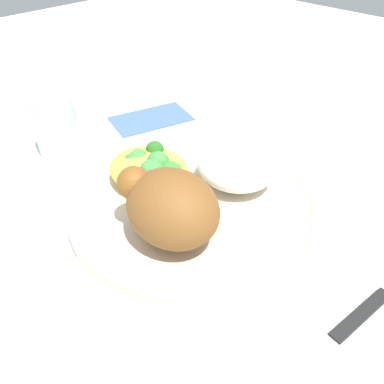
{
  "coord_description": "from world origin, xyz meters",
  "views": [
    {
      "loc": [
        -0.26,
        0.26,
        0.31
      ],
      "look_at": [
        0.0,
        0.0,
        0.02
      ],
      "focal_mm": 37.03,
      "sensor_mm": 36.0,
      "label": 1
    }
  ],
  "objects": [
    {
      "name": "knife",
      "position": [
        -0.21,
        0.04,
        0.0
      ],
      "size": [
        0.04,
        0.19,
        0.01
      ],
      "color": "black",
      "rests_on": "ground_plane"
    },
    {
      "name": "roasted_chicken",
      "position": [
        -0.03,
        0.06,
        0.05
      ],
      "size": [
        0.11,
        0.09,
        0.08
      ],
      "color": "brown",
      "rests_on": "plate"
    },
    {
      "name": "ground_plane",
      "position": [
        0.0,
        0.0,
        0.0
      ],
      "size": [
        2.0,
        2.0,
        0.0
      ],
      "primitive_type": "plane",
      "color": "silver"
    },
    {
      "name": "mac_cheese_with_broccoli",
      "position": [
        0.06,
        0.01,
        0.03
      ],
      "size": [
        0.11,
        0.09,
        0.04
      ],
      "color": "#E0C346",
      "rests_on": "plate"
    },
    {
      "name": "rice_pile",
      "position": [
        -0.01,
        -0.06,
        0.04
      ],
      "size": [
        0.1,
        0.09,
        0.04
      ],
      "primitive_type": "ellipsoid",
      "color": "white",
      "rests_on": "plate"
    },
    {
      "name": "napkin",
      "position": [
        0.21,
        -0.11,
        0.0
      ],
      "size": [
        0.11,
        0.14,
        0.0
      ],
      "primitive_type": "cube",
      "rotation": [
        0.0,
        0.0,
        -0.29
      ],
      "color": "#47669E",
      "rests_on": "ground_plane"
    },
    {
      "name": "water_glass",
      "position": [
        0.22,
        0.05,
        0.04
      ],
      "size": [
        0.06,
        0.06,
        0.09
      ],
      "primitive_type": "cylinder",
      "color": "silver",
      "rests_on": "ground_plane"
    },
    {
      "name": "fork",
      "position": [
        -0.19,
        0.01,
        0.0
      ],
      "size": [
        0.03,
        0.14,
        0.01
      ],
      "color": "silver",
      "rests_on": "ground_plane"
    },
    {
      "name": "plate",
      "position": [
        0.0,
        0.0,
        0.01
      ],
      "size": [
        0.29,
        0.29,
        0.01
      ],
      "color": "beige",
      "rests_on": "ground_plane"
    }
  ]
}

